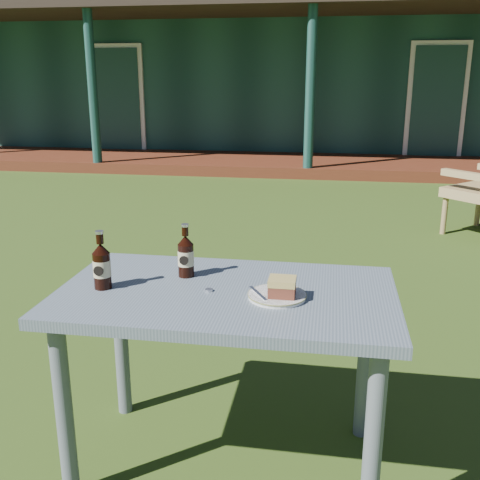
% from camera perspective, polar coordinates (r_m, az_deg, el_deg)
% --- Properties ---
extents(ground, '(80.00, 80.00, 0.00)m').
position_cam_1_polar(ground, '(3.75, 3.26, -6.53)').
color(ground, '#334916').
extents(pavilion, '(15.80, 8.30, 3.45)m').
position_cam_1_polar(pavilion, '(12.83, 8.14, 16.87)').
color(pavilion, '#173B35').
rests_on(pavilion, ground).
extents(cafe_table, '(1.20, 0.70, 0.72)m').
position_cam_1_polar(cafe_table, '(2.05, -1.38, -7.76)').
color(cafe_table, slate).
rests_on(cafe_table, ground).
extents(plate, '(0.20, 0.20, 0.01)m').
position_cam_1_polar(plate, '(1.94, 3.80, -5.65)').
color(plate, silver).
rests_on(plate, cafe_table).
extents(cake_slice, '(0.09, 0.09, 0.06)m').
position_cam_1_polar(cake_slice, '(1.92, 4.30, -4.76)').
color(cake_slice, '#5C2B1D').
rests_on(cake_slice, plate).
extents(fork, '(0.08, 0.13, 0.00)m').
position_cam_1_polar(fork, '(1.94, 1.85, -5.44)').
color(fork, silver).
rests_on(fork, plate).
extents(cola_bottle_near, '(0.06, 0.06, 0.21)m').
position_cam_1_polar(cola_bottle_near, '(2.13, -5.53, -1.58)').
color(cola_bottle_near, black).
rests_on(cola_bottle_near, cafe_table).
extents(cola_bottle_far, '(0.06, 0.07, 0.21)m').
position_cam_1_polar(cola_bottle_far, '(2.06, -13.87, -2.53)').
color(cola_bottle_far, black).
rests_on(cola_bottle_far, cafe_table).
extents(bottle_cap, '(0.03, 0.03, 0.01)m').
position_cam_1_polar(bottle_cap, '(2.00, -3.17, -5.10)').
color(bottle_cap, silver).
rests_on(bottle_cap, cafe_table).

